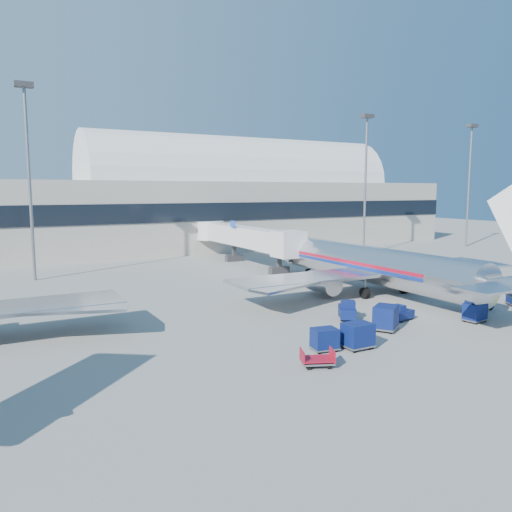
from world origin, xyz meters
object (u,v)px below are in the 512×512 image
barrier_near (452,287)px  cart_open_red (318,361)px  tug_lead (401,313)px  airliner_main (379,266)px  barrier_mid (473,284)px  mast_east (366,164)px  tug_right (477,302)px  cart_train_b (358,335)px  tug_left (347,310)px  cart_solo_near (475,312)px  mast_far_east (470,167)px  cart_train_c (325,339)px  cart_train_a (386,317)px  mast_west (28,153)px  barrier_far (493,281)px  jetbridge_near (240,236)px

barrier_near → cart_open_red: size_ratio=1.30×
barrier_near → tug_lead: 14.93m
airliner_main → barrier_mid: airliner_main is taller
mast_east → barrier_near: (-12.00, -28.00, -14.34)m
mast_east → barrier_near: 33.67m
barrier_mid → tug_right: (-8.23, -6.84, 0.29)m
airliner_main → cart_open_red: bearing=-141.1°
barrier_mid → airliner_main: bearing=167.5°
cart_train_b → tug_left: bearing=56.2°
tug_lead → cart_solo_near: 5.80m
tug_right → cart_open_red: 21.46m
mast_far_east → cart_train_c: 72.71m
cart_open_red → barrier_mid: bearing=44.5°
barrier_mid → cart_train_a: (-19.98, -7.86, 0.55)m
mast_east → mast_far_east: bearing=0.0°
mast_east → barrier_mid: bearing=-107.3°
tug_lead → cart_train_c: cart_train_c is taller
barrier_mid → cart_open_red: 31.42m
cart_solo_near → cart_open_red: bearing=-178.9°
mast_west → cart_train_a: bearing=-59.3°
mast_west → cart_solo_near: 49.59m
barrier_far → tug_lead: size_ratio=1.38×
tug_left → cart_open_red: tug_left is taller
cart_train_a → cart_open_red: 9.97m
mast_west → mast_far_east: bearing=0.0°
tug_left → cart_train_c: tug_left is taller
barrier_mid → tug_lead: (-16.83, -6.30, 0.16)m
mast_far_east → cart_solo_near: bearing=-140.6°
jetbridge_near → tug_left: (-6.72, -32.66, -3.19)m
barrier_mid → tug_left: bearing=-169.3°
barrier_far → tug_lead: 21.10m
jetbridge_near → tug_right: size_ratio=10.65×
mast_far_east → barrier_mid: bearing=-140.3°
airliner_main → mast_east: size_ratio=1.65×
jetbridge_near → barrier_near: size_ratio=9.17×
barrier_near → cart_solo_near: cart_solo_near is taller
mast_west → cart_train_b: (16.56, -38.31, -13.86)m
airliner_main → cart_train_a: size_ratio=13.91×
barrier_far → jetbridge_near: bearing=120.5°
mast_west → tug_lead: (24.47, -34.30, -14.18)m
mast_west → barrier_mid: size_ratio=7.53×
airliner_main → cart_train_c: 19.89m
mast_west → mast_far_east: (75.00, 0.00, 0.00)m
barrier_near → cart_solo_near: bearing=-132.5°
barrier_mid → tug_right: tug_right is taller
mast_west → barrier_mid: (41.30, -28.00, -14.34)m
airliner_main → mast_east: (20.00, 25.49, 11.87)m
airliner_main → tug_left: airliner_main is taller
airliner_main → cart_solo_near: (-0.68, -11.98, -2.11)m
mast_east → barrier_near: bearing=-113.2°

